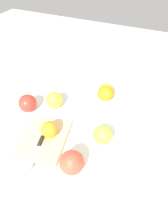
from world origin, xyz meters
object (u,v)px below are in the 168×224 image
object	(u,v)px
apple_back_right	(103,135)
bowl	(106,97)
apple_front_left	(55,100)
apple_back_right_2	(72,162)
apple_front_center	(28,103)
cutting_board	(44,139)
knife	(38,148)
orange_on_board	(49,129)

from	to	relation	value
apple_back_right	bowl	bearing A→B (deg)	-162.97
apple_back_right	apple_front_left	xyz separation A→B (m)	(-0.11, -0.27, 0.00)
bowl	apple_back_right_2	size ratio (longest dim) A/B	2.40
apple_front_left	apple_front_center	bearing A→B (deg)	-53.46
bowl	apple_front_left	size ratio (longest dim) A/B	2.63
apple_front_left	apple_front_center	distance (m)	0.12
cutting_board	knife	world-z (taller)	knife
bowl	apple_front_left	distance (m)	0.24
cutting_board	apple_front_center	world-z (taller)	apple_front_center
cutting_board	orange_on_board	xyz separation A→B (m)	(-0.02, 0.01, 0.04)
apple_front_center	cutting_board	bearing A→B (deg)	51.20
knife	apple_back_right	world-z (taller)	apple_back_right
cutting_board	apple_back_right	bearing A→B (deg)	113.28
knife	apple_back_right	size ratio (longest dim) A/B	2.04
bowl	apple_back_right_2	bearing A→B (deg)	2.86
apple_back_right_2	cutting_board	bearing A→B (deg)	-115.10
apple_back_right_2	orange_on_board	bearing A→B (deg)	-123.50
knife	apple_back_right	distance (m)	0.25
knife	orange_on_board	bearing A→B (deg)	177.07
apple_back_right_2	apple_front_left	world-z (taller)	apple_back_right_2
orange_on_board	apple_front_center	size ratio (longest dim) A/B	0.81
knife	apple_back_right_2	distance (m)	0.15
orange_on_board	apple_back_right_2	distance (m)	0.17
cutting_board	orange_on_board	world-z (taller)	orange_on_board
cutting_board	apple_front_center	distance (m)	0.21
apple_back_right	apple_back_right_2	bearing A→B (deg)	-16.67
bowl	apple_back_right_2	distance (m)	0.39
apple_front_center	apple_front_left	bearing A→B (deg)	126.54
orange_on_board	knife	bearing A→B (deg)	-2.93
bowl	cutting_board	bearing A→B (deg)	-24.02
bowl	knife	world-z (taller)	bowl
apple_front_center	knife	bearing A→B (deg)	42.74
bowl	apple_front_center	xyz separation A→B (m)	(0.19, -0.30, -0.00)
apple_back_right	apple_back_right_2	xyz separation A→B (m)	(0.16, -0.05, 0.00)
knife	apple_front_left	size ratio (longest dim) A/B	2.02
bowl	orange_on_board	size ratio (longest dim) A/B	3.13
apple_back_right	apple_back_right_2	world-z (taller)	apple_back_right_2
apple_back_right	apple_front_center	world-z (taller)	apple_front_center
bowl	orange_on_board	xyz separation A→B (m)	(0.29, -0.13, 0.01)
cutting_board	knife	xyz separation A→B (m)	(0.06, 0.01, 0.01)
cutting_board	apple_back_right_2	xyz separation A→B (m)	(0.07, 0.16, 0.03)
orange_on_board	apple_back_right_2	size ratio (longest dim) A/B	0.77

